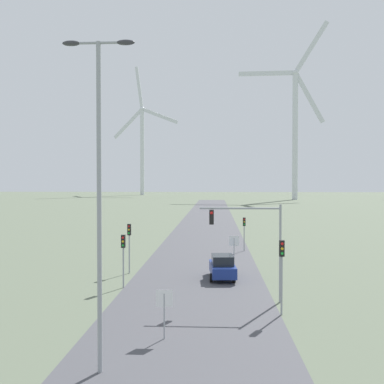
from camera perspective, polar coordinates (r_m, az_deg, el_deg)
road_surface at (r=58.46m, az=1.62°, el=-5.92°), size 10.00×240.00×0.01m
streetlamp at (r=17.65m, az=-11.72°, el=2.30°), size 2.81×0.32×12.83m
stop_sign_near at (r=21.79m, az=-3.55°, el=-14.10°), size 0.81×0.07×2.33m
stop_sign_far at (r=37.28m, az=5.36°, el=-6.93°), size 0.81×0.07×2.93m
traffic_light_post_near_left at (r=31.80m, az=-8.73°, el=-7.16°), size 0.28×0.34×3.70m
traffic_light_post_near_right at (r=25.62m, az=11.33°, el=-8.51°), size 0.28×0.33×4.16m
traffic_light_post_mid_left at (r=36.61m, az=-7.98°, el=-5.71°), size 0.28×0.34×3.99m
traffic_light_post_mid_right at (r=48.17m, az=6.64°, el=-4.36°), size 0.28×0.33×3.57m
traffic_light_mast_overhead at (r=27.85m, az=7.59°, el=-5.03°), size 5.02×0.35×6.02m
car_approaching at (r=34.68m, az=3.89°, el=-9.46°), size 2.08×4.22×1.83m
wind_turbine_left at (r=244.12m, az=-6.35°, el=6.46°), size 37.27×17.08×69.26m
wind_turbine_center at (r=187.08m, az=12.97°, el=8.76°), size 35.18×7.33×70.80m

